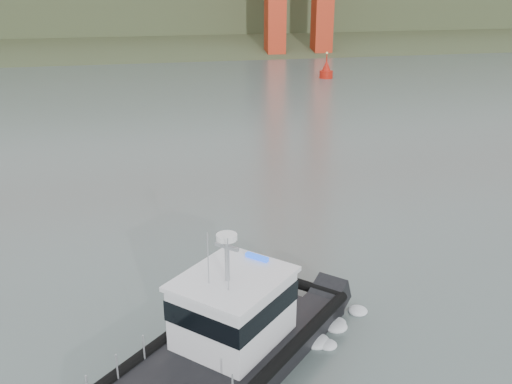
{
  "coord_description": "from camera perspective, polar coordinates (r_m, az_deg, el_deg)",
  "views": [
    {
      "loc": [
        -5.57,
        -18.29,
        12.35
      ],
      "look_at": [
        0.04,
        7.38,
        2.4
      ],
      "focal_mm": 40.0,
      "sensor_mm": 36.0,
      "label": 1
    }
  ],
  "objects": [
    {
      "name": "headlands",
      "position": [
        144.0,
        -10.65,
        18.3
      ],
      "size": [
        500.0,
        105.36,
        27.12
      ],
      "color": "#354628",
      "rests_on": "ground"
    },
    {
      "name": "patrol_boat",
      "position": [
        19.41,
        -2.82,
        -14.09
      ],
      "size": [
        10.14,
        10.06,
        5.08
      ],
      "rotation": [
        0.0,
        0.0,
        -0.79
      ],
      "color": "black",
      "rests_on": "ground"
    },
    {
      "name": "nav_buoy",
      "position": [
        75.82,
        7.04,
        11.93
      ],
      "size": [
        1.7,
        1.7,
        3.55
      ],
      "color": "#B3180C",
      "rests_on": "ground"
    },
    {
      "name": "ground",
      "position": [
        22.77,
        3.96,
        -12.17
      ],
      "size": [
        400.0,
        400.0,
        0.0
      ],
      "primitive_type": "plane",
      "color": "#4D5B58",
      "rests_on": "ground"
    }
  ]
}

